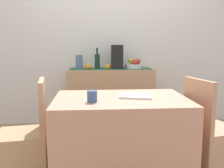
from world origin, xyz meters
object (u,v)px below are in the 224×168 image
object	(u,v)px
dining_table	(121,139)
sideboard_console	(110,98)
coffee_cup	(92,96)
chair_near_window	(25,153)
wine_bottle	(97,61)
coffee_maker	(117,57)
open_book	(136,96)
ceramic_vase	(79,62)
fruit_bowl	(133,66)
chair_by_corner	(211,147)

from	to	relation	value
dining_table	sideboard_console	bearing A→B (deg)	89.43
coffee_cup	chair_near_window	bearing A→B (deg)	165.98
wine_bottle	coffee_maker	xyz separation A→B (m)	(0.28, -0.00, 0.06)
open_book	coffee_cup	bearing A→B (deg)	-142.36
coffee_maker	open_book	size ratio (longest dim) A/B	1.21
ceramic_vase	coffee_maker	bearing A→B (deg)	0.00
fruit_bowl	ceramic_vase	bearing A→B (deg)	180.00
wine_bottle	ceramic_vase	world-z (taller)	wine_bottle
fruit_bowl	dining_table	world-z (taller)	fruit_bowl
dining_table	coffee_cup	distance (m)	0.50
wine_bottle	coffee_maker	distance (m)	0.28
chair_by_corner	chair_near_window	bearing A→B (deg)	179.79
coffee_maker	dining_table	size ratio (longest dim) A/B	0.30
ceramic_vase	coffee_cup	size ratio (longest dim) A/B	2.16
coffee_cup	open_book	bearing A→B (deg)	23.22
open_book	chair_by_corner	xyz separation A→B (m)	(0.70, -0.02, -0.48)
wine_bottle	open_book	world-z (taller)	wine_bottle
wine_bottle	coffee_maker	world-z (taller)	coffee_maker
wine_bottle	chair_by_corner	xyz separation A→B (m)	(1.01, -1.49, -0.69)
open_book	chair_by_corner	size ratio (longest dim) A/B	0.31
ceramic_vase	dining_table	world-z (taller)	ceramic_vase
ceramic_vase	chair_by_corner	distance (m)	2.07
fruit_bowl	chair_near_window	size ratio (longest dim) A/B	0.27
wine_bottle	coffee_cup	bearing A→B (deg)	-92.61
wine_bottle	chair_near_window	bearing A→B (deg)	-114.09
wine_bottle	coffee_cup	size ratio (longest dim) A/B	3.25
chair_near_window	chair_by_corner	bearing A→B (deg)	-0.21
sideboard_console	wine_bottle	xyz separation A→B (m)	(-0.19, 0.00, 0.53)
ceramic_vase	chair_by_corner	xyz separation A→B (m)	(1.26, -1.49, -0.68)
dining_table	open_book	distance (m)	0.40
coffee_maker	sideboard_console	bearing A→B (deg)	180.00
wine_bottle	ceramic_vase	distance (m)	0.25
fruit_bowl	coffee_cup	bearing A→B (deg)	-109.91
fruit_bowl	chair_by_corner	distance (m)	1.69
fruit_bowl	wine_bottle	xyz separation A→B (m)	(-0.52, 0.00, 0.07)
chair_by_corner	coffee_maker	bearing A→B (deg)	116.11
fruit_bowl	coffee_cup	distance (m)	1.74
coffee_cup	chair_near_window	xyz separation A→B (m)	(-0.59, 0.15, -0.52)
sideboard_console	dining_table	xyz separation A→B (m)	(-0.01, -1.49, -0.05)
coffee_maker	dining_table	xyz separation A→B (m)	(-0.11, -1.49, -0.64)
wine_bottle	chair_by_corner	size ratio (longest dim) A/B	0.33
coffee_cup	chair_by_corner	distance (m)	1.21
sideboard_console	wine_bottle	distance (m)	0.57
coffee_cup	coffee_maker	bearing A→B (deg)	77.82
ceramic_vase	coffee_cup	bearing A→B (deg)	-83.78
sideboard_console	fruit_bowl	xyz separation A→B (m)	(0.33, 0.00, 0.46)
coffee_maker	dining_table	world-z (taller)	coffee_maker
coffee_maker	chair_by_corner	distance (m)	1.82
wine_bottle	dining_table	world-z (taller)	wine_bottle
open_book	chair_by_corner	distance (m)	0.85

